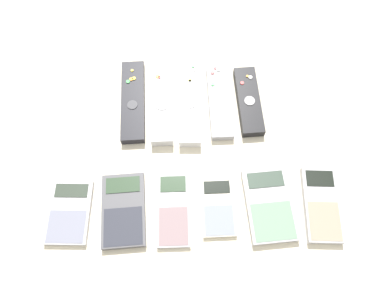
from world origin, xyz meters
TOP-DOWN VIEW (x-y plane):
  - ground_plane at (0.00, 0.00)m, footprint 3.00×3.00m
  - remote_0 at (-0.13, 0.14)m, footprint 0.06×0.20m
  - remote_1 at (-0.06, 0.14)m, footprint 0.05×0.20m
  - remote_2 at (0.00, 0.13)m, footprint 0.05×0.21m
  - remote_3 at (0.06, 0.14)m, footprint 0.05×0.19m
  - remote_4 at (0.13, 0.13)m, footprint 0.05×0.17m
  - calculator_0 at (-0.24, -0.10)m, footprint 0.09×0.13m
  - calculator_1 at (-0.14, -0.10)m, footprint 0.09×0.15m
  - calculator_2 at (-0.04, -0.10)m, footprint 0.06×0.15m
  - calculator_3 at (0.05, -0.10)m, footprint 0.07×0.12m
  - calculator_4 at (0.15, -0.10)m, footprint 0.10×0.15m
  - calculator_5 at (0.25, -0.10)m, footprint 0.08×0.15m

SIDE VIEW (x-z plane):
  - ground_plane at x=0.00m, z-range 0.00..0.00m
  - calculator_3 at x=0.05m, z-range 0.00..0.01m
  - calculator_2 at x=-0.04m, z-range 0.00..0.01m
  - calculator_0 at x=-0.24m, z-range 0.00..0.01m
  - calculator_1 at x=-0.14m, z-range 0.00..0.02m
  - calculator_4 at x=0.15m, z-range 0.00..0.02m
  - calculator_5 at x=0.25m, z-range 0.00..0.02m
  - remote_3 at x=0.06m, z-range 0.00..0.02m
  - remote_0 at x=-0.13m, z-range 0.00..0.02m
  - remote_4 at x=0.13m, z-range 0.00..0.02m
  - remote_2 at x=0.00m, z-range 0.00..0.03m
  - remote_1 at x=-0.06m, z-range 0.00..0.03m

